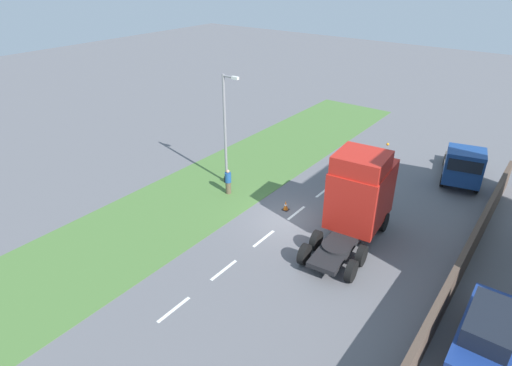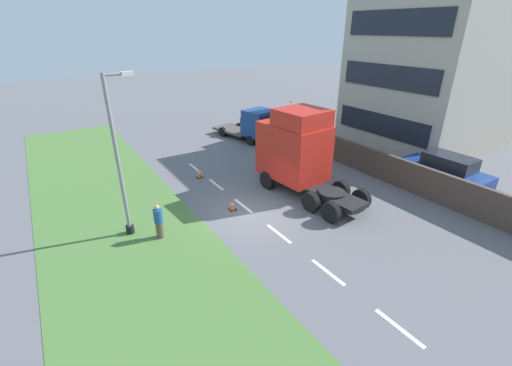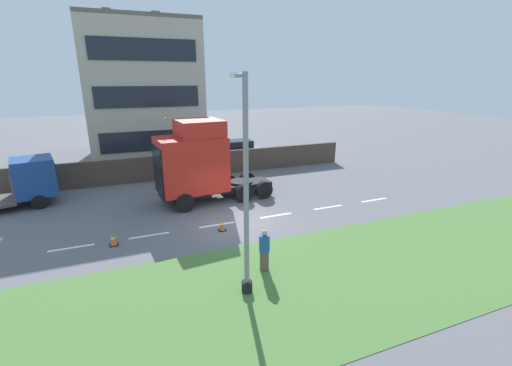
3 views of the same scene
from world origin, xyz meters
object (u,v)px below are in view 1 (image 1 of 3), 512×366
Objects in this scene: lamp_post at (226,136)px; flatbed_truck at (463,166)px; pedestrian at (228,182)px; lorry_cab at (359,194)px; parked_car at (487,337)px; traffic_cone_trailing at (286,206)px; traffic_cone_lead at (329,177)px.

flatbed_truck is at bearing 35.08° from lamp_post.
lamp_post reaches higher than pedestrian.
lorry_cab reaches higher than pedestrian.
parked_car is 0.68× the size of lamp_post.
traffic_cone_trailing is (3.96, 0.47, -0.52)m from pedestrian.
traffic_cone_lead and traffic_cone_trailing have the same top height.
traffic_cone_lead is 1.00× the size of traffic_cone_trailing.
flatbed_truck is 3.75× the size of pedestrian.
lorry_cab is 1.12× the size of flatbed_truck.
traffic_cone_trailing is (-0.28, -4.78, 0.00)m from traffic_cone_lead.
traffic_cone_trailing is at bearing 158.25° from parked_car.
flatbed_truck is 1.28× the size of parked_car.
parked_car is 8.28× the size of traffic_cone_trailing.
lamp_post reaches higher than flatbed_truck.
flatbed_truck is 15.08m from lamp_post.
traffic_cone_lead is at bearing 139.91° from parked_car.
traffic_cone_lead is (-3.98, 4.57, -2.09)m from lorry_cab.
lorry_cab is at bearing 59.03° from flatbed_truck.
lamp_post is (-12.25, -8.61, 1.82)m from flatbed_truck.
parked_car is 8.28× the size of traffic_cone_lead.
lorry_cab is at bearing 4.71° from pedestrian.
lamp_post is 12.23× the size of traffic_cone_trailing.
lorry_cab is 8.67m from parked_car.
lamp_post is 2.84m from pedestrian.
flatbed_truck is at bearing 106.36° from parked_car.
lamp_post is at bearing 162.30° from parked_car.
parked_car is at bearing -14.39° from pedestrian.
flatbed_truck is at bearing 66.37° from lorry_cab.
traffic_cone_lead is 4.79m from traffic_cone_trailing.
lorry_cab is 11.81× the size of traffic_cone_trailing.
lamp_post reaches higher than lorry_cab.
lamp_post is at bearing 132.30° from pedestrian.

